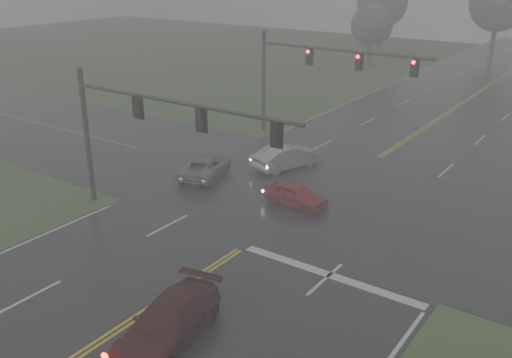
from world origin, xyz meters
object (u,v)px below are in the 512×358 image
Objects in this scene: car_grey at (206,176)px; signal_gantry_near at (140,122)px; sedan_maroon at (169,341)px; sedan_red at (295,206)px; sedan_silver at (286,168)px; signal_gantry_far at (310,67)px.

signal_gantry_near is at bearing 83.16° from car_grey.
sedan_maroon is 12.92m from sedan_red.
sedan_maroon is at bearing 106.25° from car_grey.
sedan_silver reaches higher than sedan_maroon.
sedan_maroon is at bearing -40.92° from signal_gantry_near.
sedan_maroon is 16.27m from car_grey.
signal_gantry_far reaches higher than car_grey.
signal_gantry_near is at bearing 98.38° from sedan_silver.
sedan_red is (-2.48, 12.68, 0.00)m from sedan_maroon.
car_grey is (-6.85, 0.65, 0.00)m from sedan_red.
car_grey is at bearing -96.37° from signal_gantry_far.
car_grey is at bearing 101.92° from signal_gantry_near.
sedan_red is 0.78× the size of sedan_silver.
sedan_silver is at bearing 40.60° from sedan_red.
sedan_maroon is 1.10× the size of sedan_silver.
sedan_red is 0.28× the size of signal_gantry_far.
car_grey reaches higher than sedan_red.
sedan_red is 9.50m from signal_gantry_near.
sedan_red is 13.57m from signal_gantry_far.
sedan_silver is 5.26m from car_grey.
signal_gantry_far is (-2.10, 6.33, 5.35)m from sedan_silver.
signal_gantry_near reaches higher than sedan_silver.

